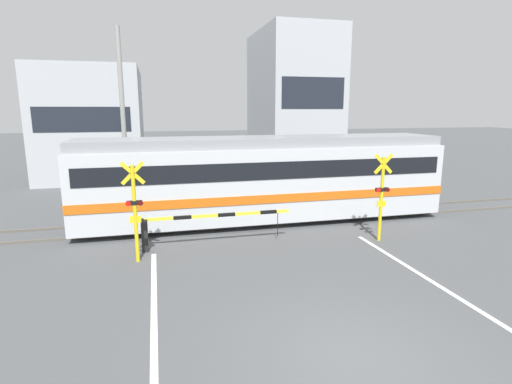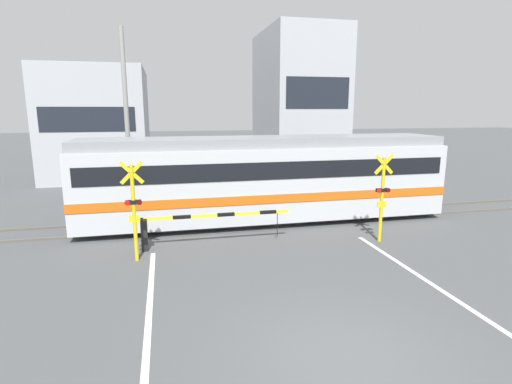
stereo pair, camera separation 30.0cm
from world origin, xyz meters
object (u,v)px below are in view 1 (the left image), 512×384
crossing_signal_left (135,208)px  crossing_signal_right (382,194)px  commuter_train (264,177)px  crossing_barrier_far (281,187)px  pedestrian (232,176)px  crossing_barrier_near (190,224)px

crossing_signal_left → crossing_signal_right: same height
commuter_train → crossing_signal_right: 4.66m
crossing_barrier_far → pedestrian: (-1.83, 2.75, 0.14)m
commuter_train → crossing_barrier_far: 3.14m
crossing_barrier_near → pedestrian: bearing=69.8°
crossing_barrier_far → crossing_signal_right: size_ratio=1.62×
crossing_barrier_far → crossing_signal_right: (1.61, -5.95, 0.83)m
commuter_train → crossing_barrier_far: size_ratio=2.95×
crossing_barrier_far → crossing_signal_right: crossing_signal_right is taller
crossing_barrier_near → pedestrian: (2.90, 7.88, 0.14)m
pedestrian → crossing_barrier_near: bearing=-110.2°
crossing_signal_left → pedestrian: bearing=62.6°
crossing_barrier_near → crossing_signal_left: size_ratio=1.62×
commuter_train → crossing_barrier_near: (-3.17, -2.58, -0.98)m
crossing_signal_right → commuter_train: bearing=133.1°
crossing_barrier_near → crossing_barrier_far: 6.98m
crossing_signal_right → crossing_barrier_near: bearing=172.7°
crossing_barrier_near → crossing_signal_right: crossing_signal_right is taller
crossing_signal_left → crossing_signal_right: 7.96m
crossing_barrier_far → commuter_train: bearing=-121.5°
crossing_barrier_far → pedestrian: 3.30m
crossing_barrier_near → crossing_barrier_far: same height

